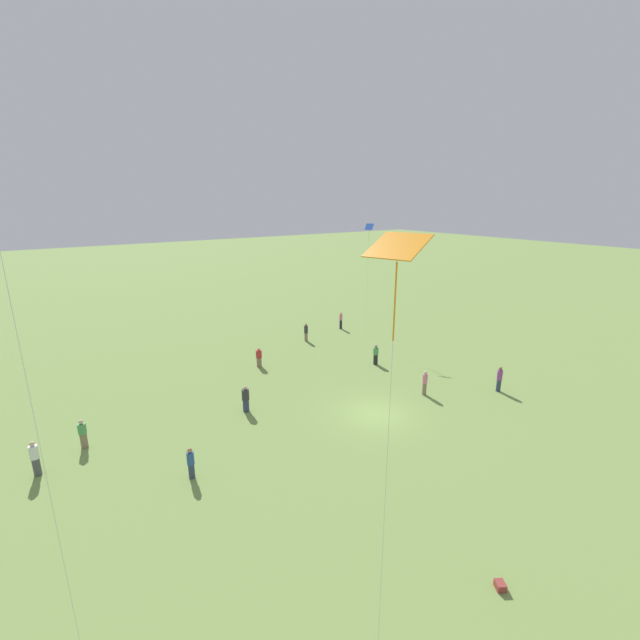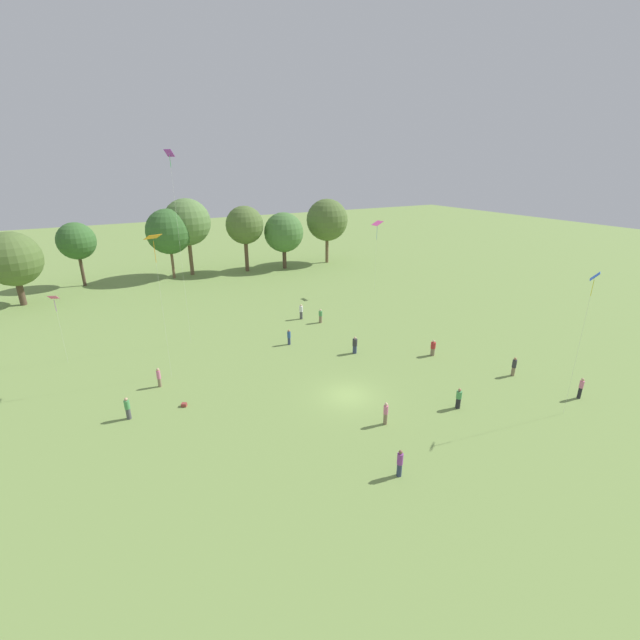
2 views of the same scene
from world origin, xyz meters
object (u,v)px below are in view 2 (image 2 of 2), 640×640
Objects in this scene: person_8 at (386,413)px; kite_2 at (153,242)px; person_11 at (459,398)px; person_6 at (159,377)px; person_4 at (581,388)px; person_9 at (514,367)px; person_2 at (301,312)px; kite_1 at (54,300)px; kite_4 at (171,169)px; picnic_bag_0 at (184,405)px; kite_3 at (593,285)px; person_7 at (433,348)px; person_0 at (321,316)px; person_3 at (400,463)px; kite_0 at (377,225)px; person_1 at (128,408)px; person_10 at (355,345)px; person_5 at (289,337)px.

person_8 is 0.14× the size of kite_2.
person_6 is at bearing -18.09° from person_11.
person_9 is at bearing -133.13° from person_4.
person_6 is (-17.83, -8.96, -0.06)m from person_2.
kite_4 is (11.28, -0.98, 11.03)m from kite_1.
kite_1 is at bearing 120.72° from picnic_bag_0.
kite_2 is (8.02, -7.62, 5.69)m from kite_1.
person_6 is at bearing -71.58° from person_9.
person_4 is 1.02× the size of person_9.
person_8 is at bearing -7.50° from kite_3.
person_7 is at bearing -5.67° from picnic_bag_0.
person_2 is at bearing 26.75° from person_0.
kite_3 reaches higher than person_11.
person_9 is (17.03, 5.29, -0.04)m from person_3.
kite_0 is (4.52, 27.10, 8.74)m from person_9.
person_4 is 33.57m from kite_0.
picnic_bag_0 is at bearing 45.17° from person_1.
kite_0 reaches higher than person_8.
kite_3 reaches higher than picnic_bag_0.
kite_2 reaches higher than kite_1.
person_10 reaches higher than picnic_bag_0.
person_6 is 19.03m from person_8.
kite_3 reaches higher than person_1.
person_7 is 7.60m from person_10.
kite_0 reaches higher than kite_1.
person_1 is at bearing -81.80° from person_4.
person_3 is 17.84m from person_9.
person_7 is 0.92× the size of person_8.
person_9 is at bearing -91.41° from kite_3.
person_3 is 1.02× the size of person_4.
person_4 is (11.23, -27.23, -0.01)m from person_2.
kite_4 is at bearing -117.77° from kite_1.
person_4 reaches higher than person_1.
person_10 is 0.09× the size of kite_4.
kite_2 is at bearing 167.64° from person_2.
person_11 is at bearing -122.64° from person_2.
person_10 is (-1.20, -9.10, 0.04)m from person_0.
person_2 is 21.29m from picnic_bag_0.
person_8 is at bearing 17.68° from person_1.
kite_2 is at bearing 160.19° from kite_4.
kite_2 is (-16.84, 3.84, 11.01)m from person_10.
person_1 is 18.82m from person_8.
person_3 reaches higher than person_0.
kite_2 is (1.22, 1.48, 11.00)m from person_6.
person_3 is at bearing 37.76° from person_7.
person_0 is at bearing 87.35° from person_5.
person_1 is 1.00× the size of person_10.
kite_1 is at bearing -23.26° from person_11.
kite_4 reaches higher than kite_2.
kite_0 is (14.42, 5.03, 8.69)m from person_2.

